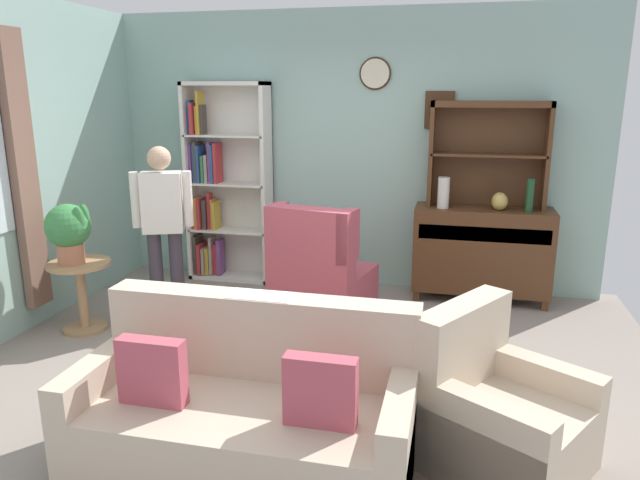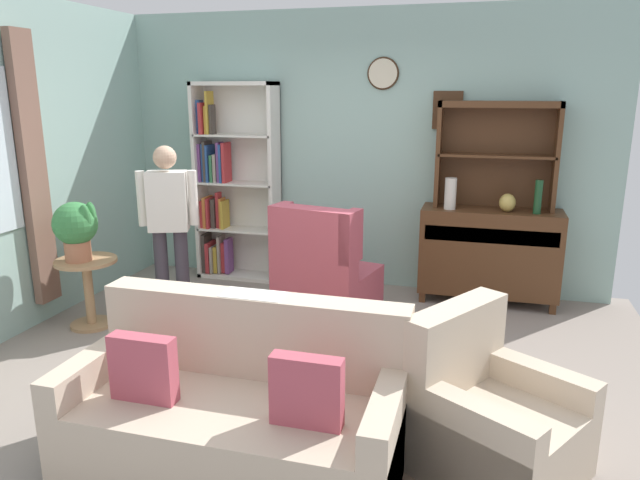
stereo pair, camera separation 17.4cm
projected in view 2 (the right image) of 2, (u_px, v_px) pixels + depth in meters
ground_plane at (300, 370)px, 4.38m from camera, size 5.40×4.60×0.02m
wall_back at (362, 151)px, 6.02m from camera, size 5.00×0.09×2.80m
area_rug at (314, 391)px, 4.05m from camera, size 2.57×2.04×0.01m
bookshelf at (230, 188)px, 6.31m from camera, size 0.90×0.30×2.10m
sideboard at (489, 251)px, 5.64m from camera, size 1.30×0.45×0.92m
sideboard_hutch at (497, 140)px, 5.48m from camera, size 1.10×0.26×1.00m
vase_tall at (450, 194)px, 5.53m from camera, size 0.11×0.11×0.30m
vase_round at (507, 203)px, 5.42m from camera, size 0.15×0.15×0.17m
bottle_wine at (538, 197)px, 5.32m from camera, size 0.07×0.07×0.31m
couch_floral at (237, 412)px, 3.20m from camera, size 1.80×0.85×0.90m
armchair_floral at (490, 421)px, 3.16m from camera, size 1.06×1.05×0.88m
wingback_chair at (324, 276)px, 5.30m from camera, size 0.93×0.94×1.05m
plant_stand at (88, 285)px, 5.08m from camera, size 0.52×0.52×0.61m
potted_plant_large at (77, 226)px, 4.91m from camera, size 0.37×0.37×0.51m
potted_plant_small at (137, 301)px, 5.22m from camera, size 0.24×0.24×0.33m
person_reading at (169, 220)px, 5.14m from camera, size 0.51×0.31×1.56m
coffee_table at (287, 339)px, 4.05m from camera, size 0.80×0.50×0.42m
book_stack at (305, 328)px, 3.95m from camera, size 0.21×0.13×0.08m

